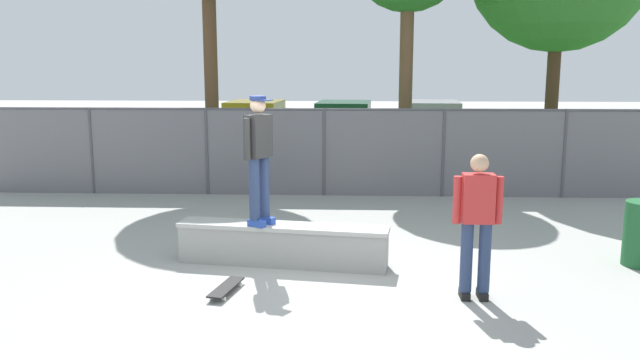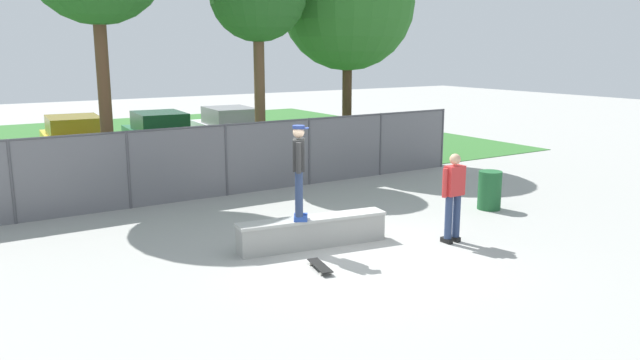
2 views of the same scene
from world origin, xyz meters
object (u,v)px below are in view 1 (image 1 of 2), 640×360
at_px(concrete_ledge, 283,244).
at_px(skateboarder, 259,154).
at_px(car_green, 344,127).
at_px(car_yellow, 256,126).
at_px(car_white, 433,127).
at_px(bystander, 477,220).
at_px(skateboard, 226,287).

relative_size(concrete_ledge, skateboarder, 1.69).
bearing_deg(car_green, concrete_ledge, -93.94).
bearing_deg(car_yellow, car_white, 1.22).
xyz_separation_m(car_white, bystander, (-1.11, -13.11, 0.17)).
bearing_deg(car_white, skateboard, -107.96).
bearing_deg(car_yellow, concrete_ledge, -80.13).
bearing_deg(skateboarder, skateboard, -103.41).
xyz_separation_m(skateboarder, car_green, (1.11, 11.54, -0.79)).
relative_size(car_yellow, car_white, 1.00).
bearing_deg(skateboard, bystander, -1.45).
xyz_separation_m(concrete_ledge, car_green, (0.79, 11.52, 0.54)).
distance_m(skateboarder, skateboard, 1.98).
relative_size(car_green, car_white, 1.00).
distance_m(skateboard, car_green, 12.83).
bearing_deg(concrete_ledge, car_white, 72.97).
bearing_deg(car_green, skateboard, -96.26).
height_order(skateboard, car_white, car_white).
relative_size(skateboard, car_green, 0.19).
bearing_deg(bystander, car_green, 97.64).
distance_m(skateboarder, car_white, 12.51).
xyz_separation_m(skateboard, car_green, (1.40, 12.73, 0.77)).
bearing_deg(car_yellow, car_green, -3.71).
bearing_deg(bystander, car_white, 85.16).
distance_m(concrete_ledge, skateboarder, 1.37).
relative_size(skateboarder, car_yellow, 0.43).
bearing_deg(skateboard, concrete_ledge, 63.60).
relative_size(concrete_ledge, car_green, 0.72).
relative_size(car_yellow, bystander, 2.38).
distance_m(concrete_ledge, car_yellow, 11.89).
xyz_separation_m(skateboard, car_yellow, (-1.43, 12.91, 0.77)).
xyz_separation_m(car_yellow, car_white, (5.66, 0.12, 0.00)).
height_order(car_yellow, car_green, same).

